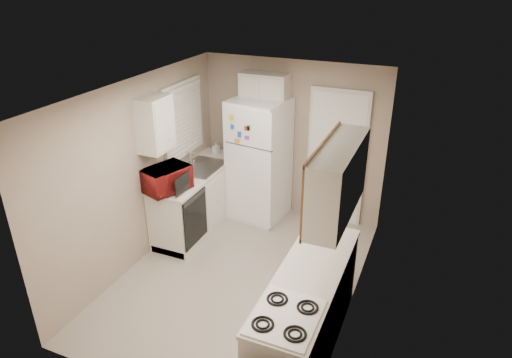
% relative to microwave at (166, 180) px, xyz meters
% --- Properties ---
extents(floor, '(3.80, 3.80, 0.00)m').
position_rel_microwave_xyz_m(floor, '(1.15, -0.21, -1.05)').
color(floor, '#BEB2A6').
rests_on(floor, ground).
extents(ceiling, '(3.80, 3.80, 0.00)m').
position_rel_microwave_xyz_m(ceiling, '(1.15, -0.21, 1.35)').
color(ceiling, white).
rests_on(ceiling, floor).
extents(wall_left, '(3.80, 3.80, 0.00)m').
position_rel_microwave_xyz_m(wall_left, '(-0.25, -0.21, 0.15)').
color(wall_left, tan).
rests_on(wall_left, floor).
extents(wall_right, '(3.80, 3.80, 0.00)m').
position_rel_microwave_xyz_m(wall_right, '(2.55, -0.21, 0.15)').
color(wall_right, tan).
rests_on(wall_right, floor).
extents(wall_back, '(2.80, 2.80, 0.00)m').
position_rel_microwave_xyz_m(wall_back, '(1.15, 1.69, 0.15)').
color(wall_back, tan).
rests_on(wall_back, floor).
extents(wall_front, '(2.80, 2.80, 0.00)m').
position_rel_microwave_xyz_m(wall_front, '(1.15, -2.11, 0.15)').
color(wall_front, tan).
rests_on(wall_front, floor).
extents(left_counter, '(0.60, 1.80, 0.90)m').
position_rel_microwave_xyz_m(left_counter, '(0.05, 0.69, -0.60)').
color(left_counter, silver).
rests_on(left_counter, floor).
extents(dishwasher, '(0.03, 0.58, 0.72)m').
position_rel_microwave_xyz_m(dishwasher, '(0.34, 0.09, -0.56)').
color(dishwasher, black).
rests_on(dishwasher, floor).
extents(sink, '(0.54, 0.74, 0.16)m').
position_rel_microwave_xyz_m(sink, '(0.05, 0.84, -0.19)').
color(sink, gray).
rests_on(sink, left_counter).
extents(microwave, '(0.66, 0.50, 0.39)m').
position_rel_microwave_xyz_m(microwave, '(0.00, 0.00, 0.00)').
color(microwave, maroon).
rests_on(microwave, left_counter).
extents(soap_bottle, '(0.10, 0.10, 0.19)m').
position_rel_microwave_xyz_m(soap_bottle, '(0.00, 1.39, -0.05)').
color(soap_bottle, silver).
rests_on(soap_bottle, left_counter).
extents(window_blinds, '(0.10, 0.98, 1.08)m').
position_rel_microwave_xyz_m(window_blinds, '(-0.21, 0.84, 0.55)').
color(window_blinds, silver).
rests_on(window_blinds, wall_left).
extents(upper_cabinet_left, '(0.30, 0.45, 0.70)m').
position_rel_microwave_xyz_m(upper_cabinet_left, '(-0.10, 0.01, 0.75)').
color(upper_cabinet_left, silver).
rests_on(upper_cabinet_left, wall_left).
extents(refrigerator, '(0.86, 0.84, 1.86)m').
position_rel_microwave_xyz_m(refrigerator, '(0.75, 1.35, -0.12)').
color(refrigerator, white).
rests_on(refrigerator, floor).
extents(cabinet_over_fridge, '(0.70, 0.30, 0.40)m').
position_rel_microwave_xyz_m(cabinet_over_fridge, '(0.75, 1.54, 0.95)').
color(cabinet_over_fridge, silver).
rests_on(cabinet_over_fridge, wall_back).
extents(interior_door, '(0.86, 0.06, 2.08)m').
position_rel_microwave_xyz_m(interior_door, '(1.85, 1.65, -0.03)').
color(interior_door, white).
rests_on(interior_door, floor).
extents(right_counter, '(0.60, 2.00, 0.90)m').
position_rel_microwave_xyz_m(right_counter, '(2.25, -1.01, -0.60)').
color(right_counter, silver).
rests_on(right_counter, floor).
extents(upper_cabinet_right, '(0.30, 1.20, 0.70)m').
position_rel_microwave_xyz_m(upper_cabinet_right, '(2.40, -0.71, 0.75)').
color(upper_cabinet_right, silver).
rests_on(upper_cabinet_right, wall_right).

